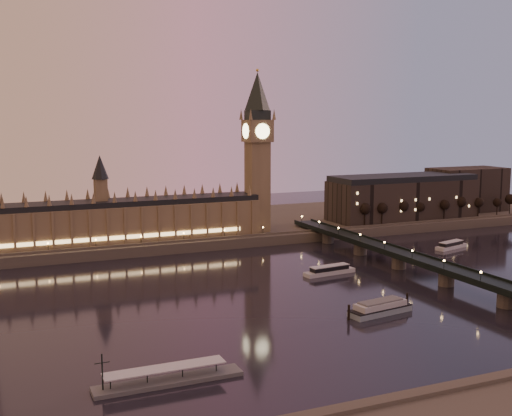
% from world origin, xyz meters
% --- Properties ---
extents(ground, '(700.00, 700.00, 0.00)m').
position_xyz_m(ground, '(0.00, 0.00, 0.00)').
color(ground, black).
rests_on(ground, ground).
extents(far_embankment, '(560.00, 130.00, 6.00)m').
position_xyz_m(far_embankment, '(30.00, 165.00, 3.00)').
color(far_embankment, '#423D35').
rests_on(far_embankment, ground).
extents(palace_of_westminster, '(180.00, 26.62, 52.00)m').
position_xyz_m(palace_of_westminster, '(-40.12, 120.99, 21.71)').
color(palace_of_westminster, brown).
rests_on(palace_of_westminster, ground).
extents(big_ben, '(17.68, 17.68, 104.00)m').
position_xyz_m(big_ben, '(53.99, 120.99, 63.95)').
color(big_ben, brown).
rests_on(big_ben, ground).
extents(westminster_bridge, '(13.20, 260.00, 15.30)m').
position_xyz_m(westminster_bridge, '(91.61, 0.00, 5.52)').
color(westminster_bridge, black).
rests_on(westminster_bridge, ground).
extents(city_block, '(155.00, 45.00, 34.00)m').
position_xyz_m(city_block, '(194.94, 130.93, 22.24)').
color(city_block, black).
rests_on(city_block, ground).
extents(bare_tree_0, '(6.89, 6.89, 14.01)m').
position_xyz_m(bare_tree_0, '(126.32, 109.00, 16.48)').
color(bare_tree_0, black).
rests_on(bare_tree_0, ground).
extents(bare_tree_1, '(6.89, 6.89, 14.01)m').
position_xyz_m(bare_tree_1, '(143.03, 109.00, 16.48)').
color(bare_tree_1, black).
rests_on(bare_tree_1, ground).
extents(bare_tree_2, '(6.89, 6.89, 14.01)m').
position_xyz_m(bare_tree_2, '(159.74, 109.00, 16.48)').
color(bare_tree_2, black).
rests_on(bare_tree_2, ground).
extents(bare_tree_3, '(6.89, 6.89, 14.01)m').
position_xyz_m(bare_tree_3, '(176.44, 109.00, 16.48)').
color(bare_tree_3, black).
rests_on(bare_tree_3, ground).
extents(bare_tree_4, '(6.89, 6.89, 14.01)m').
position_xyz_m(bare_tree_4, '(193.15, 109.00, 16.48)').
color(bare_tree_4, black).
rests_on(bare_tree_4, ground).
extents(bare_tree_5, '(6.89, 6.89, 14.01)m').
position_xyz_m(bare_tree_5, '(209.86, 109.00, 16.48)').
color(bare_tree_5, black).
rests_on(bare_tree_5, ground).
extents(bare_tree_6, '(6.89, 6.89, 14.01)m').
position_xyz_m(bare_tree_6, '(226.56, 109.00, 16.48)').
color(bare_tree_6, black).
rests_on(bare_tree_6, ground).
extents(bare_tree_7, '(6.89, 6.89, 14.01)m').
position_xyz_m(bare_tree_7, '(243.27, 109.00, 16.48)').
color(bare_tree_7, black).
rests_on(bare_tree_7, ground).
extents(bare_tree_8, '(6.89, 6.89, 14.01)m').
position_xyz_m(bare_tree_8, '(259.98, 109.00, 16.48)').
color(bare_tree_8, black).
rests_on(bare_tree_8, ground).
extents(cruise_boat_a, '(29.25, 9.46, 4.60)m').
position_xyz_m(cruise_boat_a, '(51.76, 22.53, 2.03)').
color(cruise_boat_a, silver).
rests_on(cruise_boat_a, ground).
extents(cruise_boat_b, '(25.32, 12.70, 4.54)m').
position_xyz_m(cruise_boat_b, '(152.46, 49.45, 2.00)').
color(cruise_boat_b, silver).
rests_on(cruise_boat_b, ground).
extents(moored_barge, '(32.85, 12.52, 6.10)m').
position_xyz_m(moored_barge, '(37.70, -43.79, 2.57)').
color(moored_barge, '#7E94A1').
rests_on(moored_barge, ground).
extents(pontoon_pier, '(46.07, 7.68, 12.28)m').
position_xyz_m(pontoon_pier, '(-60.99, -76.43, 1.32)').
color(pontoon_pier, '#595B5E').
rests_on(pontoon_pier, ground).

